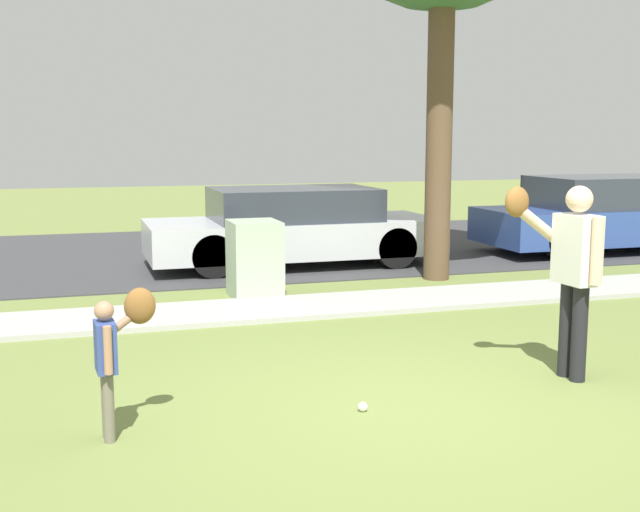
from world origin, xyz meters
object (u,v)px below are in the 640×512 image
at_px(person_child, 116,343).
at_px(parked_sedan_silver, 293,227).
at_px(parked_wagon_blue, 605,215).
at_px(person_adult, 571,261).
at_px(utility_cabinet, 255,259).
at_px(baseball, 363,407).

bearing_deg(person_child, parked_sedan_silver, 61.20).
distance_m(person_child, parked_wagon_blue, 11.01).
xyz_separation_m(person_adult, utility_cabinet, (-1.80, 4.20, -0.53)).
distance_m(person_adult, baseball, 2.21).
bearing_deg(parked_sedan_silver, baseball, -100.97).
bearing_deg(person_adult, person_child, -0.34).
distance_m(utility_cabinet, parked_sedan_silver, 2.52).
relative_size(person_adult, person_child, 1.62).
height_order(baseball, parked_wagon_blue, parked_wagon_blue).
distance_m(baseball, utility_cabinet, 4.50).
xyz_separation_m(person_child, parked_sedan_silver, (3.09, 6.68, -0.04)).
distance_m(baseball, parked_wagon_blue, 9.68).
xyz_separation_m(person_child, baseball, (1.79, -0.03, -0.63)).
bearing_deg(person_child, person_adult, -0.34).
xyz_separation_m(baseball, parked_wagon_blue, (7.04, 6.61, 0.62)).
xyz_separation_m(person_child, utility_cabinet, (1.96, 4.44, -0.17)).
relative_size(person_child, baseball, 13.82).
relative_size(person_adult, baseball, 22.45).
bearing_deg(utility_cabinet, person_child, -113.82).
bearing_deg(parked_sedan_silver, person_adult, -84.14).
bearing_deg(baseball, person_adult, 7.87).
relative_size(parked_sedan_silver, parked_wagon_blue, 1.02).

